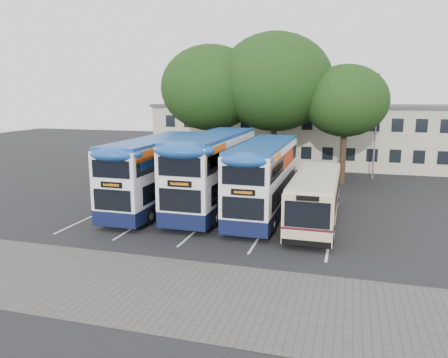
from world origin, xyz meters
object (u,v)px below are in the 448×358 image
bus_dd_mid (214,168)px  bus_dd_right (264,175)px  lamp_post (376,120)px  tree_left (211,88)px  bus_dd_left (156,170)px  bus_single (315,196)px  tree_right (346,101)px  tree_mid (275,82)px

bus_dd_mid → bus_dd_right: 3.39m
lamp_post → tree_left: bearing=-169.5°
lamp_post → bus_dd_left: 19.80m
lamp_post → bus_dd_right: lamp_post is taller
bus_single → lamp_post: bearing=75.7°
tree_left → bus_dd_left: bearing=-90.1°
bus_dd_mid → tree_right: bearing=53.6°
tree_left → bus_dd_mid: size_ratio=0.99×
tree_left → bus_dd_left: (-0.02, -11.39, -5.26)m
lamp_post → tree_left: size_ratio=0.79×
lamp_post → tree_left: (-13.79, -2.56, 2.66)m
tree_mid → bus_dd_mid: tree_mid is taller
bus_dd_left → bus_single: (10.08, -0.65, -0.87)m
tree_left → tree_right: size_ratio=1.19×
bus_dd_mid → bus_single: 6.73m
lamp_post → bus_dd_mid: (-10.21, -13.11, -2.44)m
lamp_post → tree_right: (-2.52, -2.68, 1.62)m
bus_dd_right → bus_single: size_ratio=1.11×
tree_mid → tree_right: (5.82, -0.76, -1.51)m
bus_dd_right → tree_left: bearing=122.0°
tree_left → bus_dd_right: 14.10m
lamp_post → tree_left: 14.28m
tree_left → bus_dd_mid: bearing=-71.3°
lamp_post → bus_dd_mid: lamp_post is taller
tree_mid → bus_single: 15.02m
bus_dd_mid → bus_dd_right: (3.34, -0.53, -0.20)m
tree_left → bus_single: 16.85m
lamp_post → bus_dd_mid: 16.79m
tree_right → bus_single: (-1.21, -11.92, -5.09)m
tree_mid → bus_dd_mid: (-1.87, -11.19, -5.58)m
lamp_post → bus_single: (-3.73, -14.60, -3.47)m
tree_mid → bus_single: tree_mid is taller
bus_dd_left → bus_dd_mid: bearing=13.2°
tree_right → tree_left: bearing=179.4°
bus_dd_right → bus_single: bus_dd_right is taller
tree_left → bus_single: bearing=-50.1°
bus_dd_mid → tree_mid: bearing=80.5°
tree_left → tree_mid: (5.45, 0.64, 0.48)m
tree_mid → tree_right: tree_mid is taller
tree_left → bus_dd_right: (6.92, -11.08, -5.30)m
lamp_post → tree_right: tree_right is taller
lamp_post → tree_right: 4.02m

